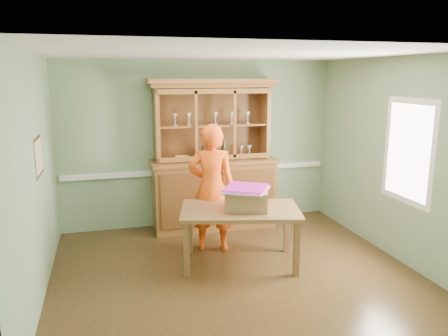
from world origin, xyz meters
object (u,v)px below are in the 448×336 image
object	(u,v)px
dining_table	(240,215)
cardboard_box	(247,200)
china_hutch	(213,177)
person	(212,188)

from	to	relation	value
dining_table	cardboard_box	size ratio (longest dim) A/B	3.17
china_hutch	cardboard_box	xyz separation A→B (m)	(0.05, -1.56, 0.05)
person	china_hutch	bearing A→B (deg)	-87.49
china_hutch	cardboard_box	size ratio (longest dim) A/B	4.47
person	cardboard_box	bearing A→B (deg)	134.71
china_hutch	person	xyz separation A→B (m)	(-0.26, -0.94, 0.07)
dining_table	cardboard_box	bearing A→B (deg)	-10.76
china_hutch	dining_table	distance (m)	1.54
dining_table	person	distance (m)	0.68
cardboard_box	person	xyz separation A→B (m)	(-0.31, 0.62, 0.02)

